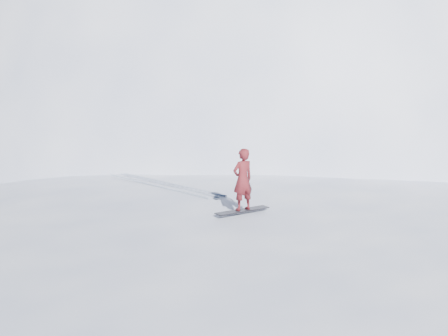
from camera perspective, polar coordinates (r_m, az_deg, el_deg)
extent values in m
plane|color=white|center=(15.52, 2.07, -13.03)|extent=(400.00, 400.00, 0.00)
ellipsoid|color=white|center=(18.40, -0.58, -9.45)|extent=(36.00, 28.00, 4.80)
ellipsoid|color=white|center=(48.73, 6.54, 2.05)|extent=(60.00, 56.00, 56.00)
ellipsoid|color=white|center=(37.13, -2.30, -0.05)|extent=(28.00, 24.00, 18.00)
ellipsoid|color=white|center=(16.84, 22.77, -11.94)|extent=(5.00, 4.50, 0.70)
ellipsoid|color=white|center=(19.79, -12.73, -8.33)|extent=(7.00, 6.30, 1.00)
ellipsoid|color=white|center=(22.67, 11.23, -6.07)|extent=(4.00, 3.60, 0.60)
cube|color=black|center=(14.21, 2.13, -4.86)|extent=(1.73, 0.39, 0.03)
imported|color=maroon|center=(14.02, 2.15, -1.32)|extent=(0.66, 0.45, 1.76)
cube|color=silver|center=(18.14, -8.01, -1.90)|extent=(1.20, 5.90, 0.04)
cube|color=silver|center=(18.30, -6.88, -1.78)|extent=(1.20, 5.90, 0.04)
cube|color=silver|center=(18.39, -6.26, -1.71)|extent=(1.29, 5.89, 0.04)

